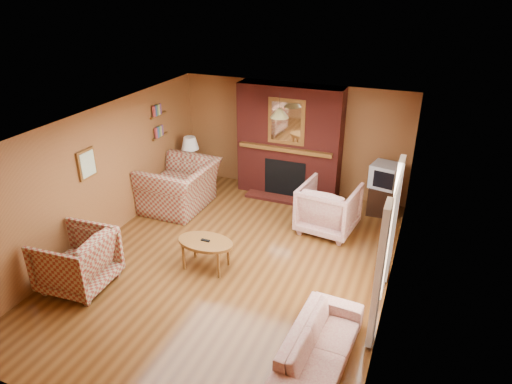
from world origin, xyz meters
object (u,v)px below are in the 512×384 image
at_px(side_table, 192,176).
at_px(crt_tv, 385,175).
at_px(floral_armchair, 329,208).
at_px(tv_stand, 382,200).
at_px(floral_sofa, 320,346).
at_px(fireplace, 289,142).
at_px(plaid_armchair, 76,260).
at_px(table_lamp, 190,149).
at_px(coffee_table, 206,244).
at_px(plaid_loveseat, 180,186).

height_order(side_table, crt_tv, crt_tv).
xyz_separation_m(floral_armchair, tv_stand, (0.84, 1.08, -0.17)).
relative_size(floral_sofa, tv_stand, 2.99).
xyz_separation_m(side_table, crt_tv, (4.15, 0.34, 0.54)).
bearing_deg(floral_sofa, side_table, 48.27).
bearing_deg(floral_armchair, fireplace, -39.30).
bearing_deg(floral_armchair, plaid_armchair, 51.70).
distance_m(plaid_armchair, table_lamp, 3.87).
bearing_deg(floral_sofa, floral_armchair, 15.24).
bearing_deg(crt_tv, table_lamp, -175.26).
bearing_deg(floral_sofa, coffee_table, 62.90).
xyz_separation_m(fireplace, floral_sofa, (1.90, -4.53, -0.92)).
relative_size(fireplace, floral_armchair, 2.34).
relative_size(fireplace, table_lamp, 3.76).
relative_size(plaid_armchair, floral_sofa, 0.57).
height_order(floral_armchair, tv_stand, floral_armchair).
bearing_deg(tv_stand, side_table, -178.51).
bearing_deg(floral_armchair, table_lamp, -5.39).
bearing_deg(fireplace, side_table, -165.71).
xyz_separation_m(floral_sofa, side_table, (-4.00, 4.00, 0.03)).
bearing_deg(floral_armchair, tv_stand, -120.74).
bearing_deg(table_lamp, floral_armchair, -12.52).
xyz_separation_m(plaid_armchair, side_table, (-0.15, 3.84, -0.17)).
relative_size(floral_armchair, tv_stand, 1.73).
distance_m(side_table, table_lamp, 0.64).
bearing_deg(crt_tv, floral_sofa, -91.98).
xyz_separation_m(fireplace, coffee_table, (-0.35, -3.21, -0.74)).
bearing_deg(plaid_armchair, floral_sofa, 84.46).
bearing_deg(side_table, crt_tv, 4.74).
bearing_deg(coffee_table, table_lamp, 123.13).
bearing_deg(table_lamp, plaid_armchair, -87.77).
height_order(plaid_loveseat, table_lamp, table_lamp).
relative_size(plaid_armchair, table_lamp, 1.58).
distance_m(floral_sofa, coffee_table, 2.62).
height_order(coffee_table, table_lamp, table_lamp).
bearing_deg(coffee_table, tv_stand, 51.59).
height_order(floral_sofa, coffee_table, coffee_table).
relative_size(plaid_loveseat, coffee_table, 1.57).
bearing_deg(coffee_table, side_table, 123.13).
height_order(plaid_armchair, tv_stand, plaid_armchair).
distance_m(fireplace, plaid_loveseat, 2.47).
xyz_separation_m(coffee_table, side_table, (-1.75, 2.68, -0.16)).
distance_m(floral_armchair, coffee_table, 2.49).
relative_size(tv_stand, crt_tv, 0.99).
xyz_separation_m(fireplace, crt_tv, (2.05, -0.19, -0.35)).
bearing_deg(table_lamp, floral_sofa, -44.98).
xyz_separation_m(plaid_loveseat, floral_armchair, (3.06, 0.20, -0.01)).
bearing_deg(plaid_loveseat, crt_tv, 108.32).
distance_m(coffee_table, crt_tv, 3.88).
distance_m(table_lamp, tv_stand, 4.21).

